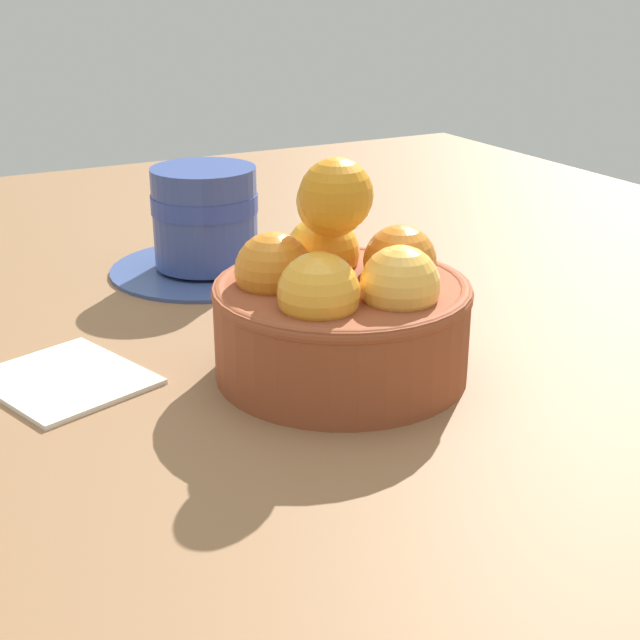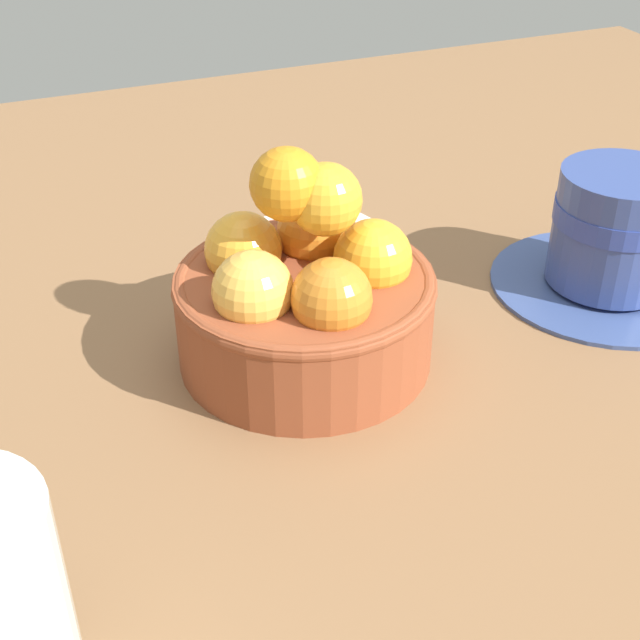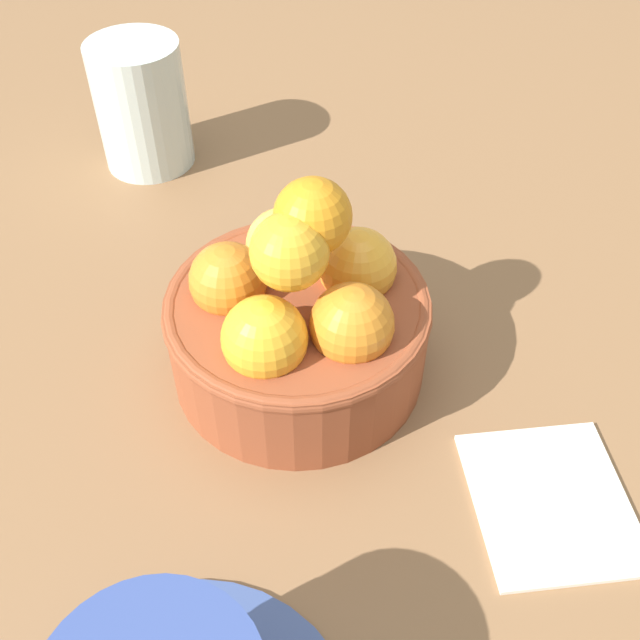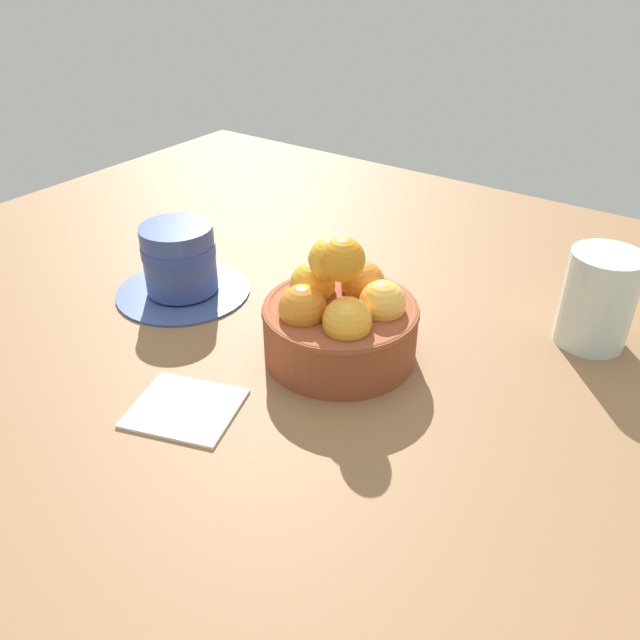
% 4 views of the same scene
% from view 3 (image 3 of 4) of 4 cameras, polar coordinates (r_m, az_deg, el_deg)
% --- Properties ---
extents(ground_plane, '(1.31, 1.08, 0.03)m').
position_cam_3_polar(ground_plane, '(0.47, -1.56, -4.91)').
color(ground_plane, brown).
extents(terracotta_bowl, '(0.15, 0.15, 0.13)m').
position_cam_3_polar(terracotta_bowl, '(0.43, -1.68, 0.25)').
color(terracotta_bowl, brown).
rests_on(terracotta_bowl, ground_plane).
extents(water_glass, '(0.07, 0.07, 0.10)m').
position_cam_3_polar(water_glass, '(0.62, -13.40, 15.59)').
color(water_glass, silver).
rests_on(water_glass, ground_plane).
extents(folded_napkin, '(0.11, 0.11, 0.01)m').
position_cam_3_polar(folded_napkin, '(0.42, 17.17, -12.92)').
color(folded_napkin, white).
rests_on(folded_napkin, ground_plane).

